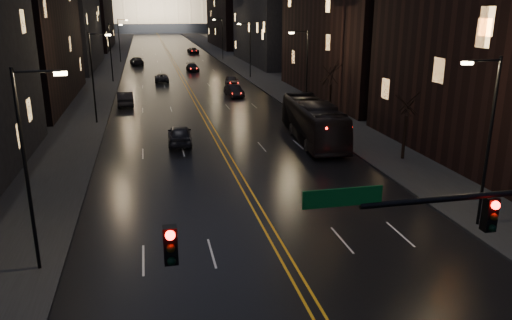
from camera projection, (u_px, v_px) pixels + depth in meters
road at (167, 50)px, 136.55m from camera, size 20.00×320.00×0.02m
sidewalk_left at (114, 51)px, 133.67m from camera, size 8.00×320.00×0.16m
sidewalk_right at (217, 49)px, 139.39m from camera, size 8.00×320.00×0.16m
center_line at (167, 50)px, 136.55m from camera, size 0.62×320.00×0.01m
building_left_far at (60, 14)px, 93.84m from camera, size 12.00×34.00×20.00m
building_left_dist at (86, 5)px, 138.09m from camera, size 12.00×40.00×24.00m
building_right_dist at (235, 8)px, 146.96m from camera, size 12.00×40.00×22.00m
streetlamp_right_near at (487, 135)px, 25.19m from camera, size 2.13×0.25×9.00m
streetlamp_left_near at (30, 162)px, 20.77m from camera, size 2.13×0.25×9.00m
streetlamp_right_mid at (305, 68)px, 53.21m from camera, size 2.13×0.25×9.00m
streetlamp_left_mid at (94, 73)px, 48.79m from camera, size 2.13×0.25×9.00m
streetlamp_right_far at (249, 47)px, 81.23m from camera, size 2.13×0.25×9.00m
streetlamp_left_far at (112, 49)px, 76.81m from camera, size 2.13×0.25×9.00m
streetlamp_right_dist at (222, 37)px, 109.25m from camera, size 2.13×0.25×9.00m
streetlamp_left_dist at (120, 38)px, 104.83m from camera, size 2.13×0.25×9.00m
tree_right_mid at (407, 102)px, 37.01m from camera, size 2.40×2.40×6.65m
tree_right_far at (331, 75)px, 51.95m from camera, size 2.40×2.40×6.65m
bus at (313, 121)px, 43.29m from camera, size 3.87×12.90×3.54m
oncoming_car_a at (180, 134)px, 42.64m from camera, size 2.21×5.03×1.68m
oncoming_car_b at (125, 99)px, 59.33m from camera, size 2.14×5.34×1.72m
oncoming_car_c at (162, 78)px, 78.37m from camera, size 2.22×4.67×1.29m
oncoming_car_d at (137, 61)px, 101.35m from camera, size 3.05×5.90×1.64m
receding_car_a at (234, 91)px, 65.41m from camera, size 2.09×4.72×1.51m
receding_car_b at (232, 81)px, 74.41m from camera, size 2.30×4.77×1.57m
receding_car_c at (193, 68)px, 91.30m from camera, size 2.21×4.89×1.39m
receding_car_d at (193, 51)px, 127.17m from camera, size 2.79×5.31×1.42m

